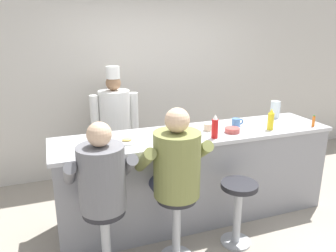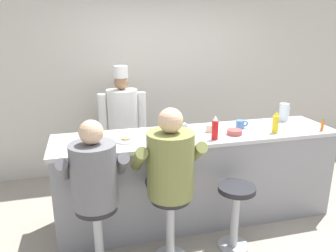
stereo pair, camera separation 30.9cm
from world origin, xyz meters
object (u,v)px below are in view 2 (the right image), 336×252
napkin_dispenser_chrome (181,130)px  empty_stool_round (236,207)px  diner_seated_olive (169,168)px  water_pitcher_clear (284,112)px  cereal_bowl (234,132)px  coffee_mug_blue (241,124)px  diner_seated_grey (94,179)px  hot_sauce_bottle_orange (322,125)px  cook_in_whites_near (123,121)px  breakfast_plate (126,140)px  ketchup_bottle_red (215,128)px  mustard_bottle_yellow (276,123)px  coffee_mug_tan (210,128)px

napkin_dispenser_chrome → empty_stool_round: size_ratio=0.21×
diner_seated_olive → water_pitcher_clear: bearing=25.7°
cereal_bowl → water_pitcher_clear: bearing=23.2°
coffee_mug_blue → diner_seated_grey: bearing=-159.1°
hot_sauce_bottle_orange → cook_in_whites_near: cook_in_whites_near is taller
breakfast_plate → diner_seated_grey: diner_seated_grey is taller
cereal_bowl → napkin_dispenser_chrome: (-0.57, 0.08, 0.04)m
cereal_bowl → diner_seated_olive: diner_seated_olive is taller
ketchup_bottle_red → hot_sauce_bottle_orange: bearing=-1.2°
water_pitcher_clear → cook_in_whites_near: (-1.87, 0.90, -0.22)m
water_pitcher_clear → cereal_bowl: (-0.83, -0.35, -0.08)m
napkin_dispenser_chrome → empty_stool_round: 0.94m
ketchup_bottle_red → napkin_dispenser_chrome: bearing=150.3°
coffee_mug_blue → mustard_bottle_yellow: bearing=-38.6°
ketchup_bottle_red → water_pitcher_clear: bearing=22.4°
mustard_bottle_yellow → coffee_mug_tan: (-0.67, 0.20, -0.07)m
breakfast_plate → water_pitcher_clear: bearing=7.9°
hot_sauce_bottle_orange → cereal_bowl: size_ratio=0.82×
napkin_dispenser_chrome → diner_seated_grey: bearing=-150.3°
hot_sauce_bottle_orange → empty_stool_round: (-1.18, -0.36, -0.64)m
mustard_bottle_yellow → napkin_dispenser_chrome: bearing=172.9°
ketchup_bottle_red → water_pitcher_clear: ketchup_bottle_red is taller
breakfast_plate → cook_in_whites_near: bearing=84.6°
mustard_bottle_yellow → diner_seated_grey: diner_seated_grey is taller
ketchup_bottle_red → mustard_bottle_yellow: bearing=3.5°
ketchup_bottle_red → water_pitcher_clear: 1.18m
coffee_mug_blue → napkin_dispenser_chrome: napkin_dispenser_chrome is taller
water_pitcher_clear → napkin_dispenser_chrome: size_ratio=1.51×
hot_sauce_bottle_orange → coffee_mug_blue: bearing=160.0°
cook_in_whites_near → coffee_mug_tan: bearing=-53.2°
breakfast_plate → coffee_mug_blue: coffee_mug_blue is taller
water_pitcher_clear → empty_stool_round: (-1.01, -0.84, -0.68)m
coffee_mug_blue → coffee_mug_tan: coffee_mug_blue is taller
cereal_bowl → napkin_dispenser_chrome: size_ratio=1.15×
mustard_bottle_yellow → hot_sauce_bottle_orange: (0.54, -0.07, -0.05)m
water_pitcher_clear → empty_stool_round: 1.48m
hot_sauce_bottle_orange → diner_seated_grey: bearing=-172.5°
ketchup_bottle_red → cook_in_whites_near: bearing=119.8°
napkin_dispenser_chrome → breakfast_plate: bearing=179.7°
mustard_bottle_yellow → coffee_mug_blue: size_ratio=1.66×
ketchup_bottle_red → breakfast_plate: (-0.89, 0.18, -0.11)m
napkin_dispenser_chrome → hot_sauce_bottle_orange: bearing=-7.2°
coffee_mug_blue → napkin_dispenser_chrome: 0.74m
cereal_bowl → empty_stool_round: (-0.18, -0.49, -0.60)m
water_pitcher_clear → diner_seated_olive: 1.86m
breakfast_plate → hot_sauce_bottle_orange: bearing=-5.4°
napkin_dispenser_chrome → ketchup_bottle_red: bearing=-29.7°
breakfast_plate → ketchup_bottle_red: bearing=-11.2°
cereal_bowl → coffee_mug_blue: 0.24m
coffee_mug_blue → diner_seated_olive: diner_seated_olive is taller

